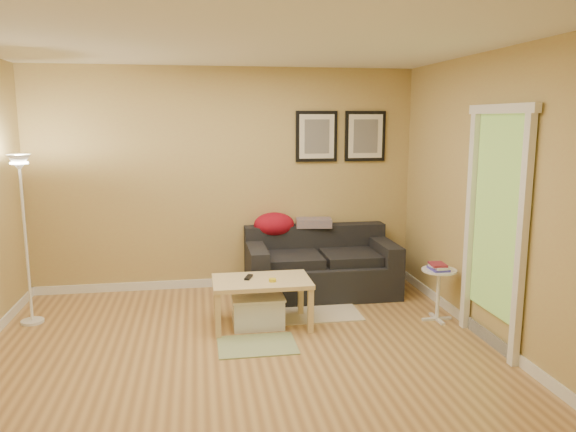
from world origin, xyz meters
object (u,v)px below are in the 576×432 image
object	(u,v)px
coffee_table	(262,303)
storage_bin	(258,311)
side_table	(438,295)
book_stack	(439,267)
floor_lamp	(26,245)
sofa	(321,262)

from	to	relation	value
coffee_table	storage_bin	size ratio (longest dim) A/B	1.86
side_table	book_stack	bearing A→B (deg)	-133.79
floor_lamp	sofa	bearing A→B (deg)	8.30
sofa	storage_bin	bearing A→B (deg)	-132.83
storage_bin	side_table	size ratio (longest dim) A/B	0.96
coffee_table	floor_lamp	bearing A→B (deg)	160.21
sofa	coffee_table	size ratio (longest dim) A/B	1.80
coffee_table	floor_lamp	distance (m)	2.37
storage_bin	side_table	xyz separation A→B (m)	(1.81, -0.13, 0.11)
side_table	storage_bin	bearing A→B (deg)	175.83
sofa	floor_lamp	world-z (taller)	floor_lamp
book_stack	floor_lamp	world-z (taller)	floor_lamp
sofa	storage_bin	world-z (taller)	sofa
coffee_table	floor_lamp	size ratio (longest dim) A/B	0.56
floor_lamp	coffee_table	bearing A→B (deg)	-11.38
sofa	floor_lamp	xyz separation A→B (m)	(-3.05, -0.44, 0.42)
coffee_table	side_table	size ratio (longest dim) A/B	1.78
book_stack	sofa	bearing A→B (deg)	147.49
storage_bin	floor_lamp	distance (m)	2.35
side_table	coffee_table	bearing A→B (deg)	175.67
side_table	book_stack	size ratio (longest dim) A/B	2.49
sofa	book_stack	bearing A→B (deg)	-47.70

